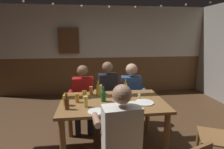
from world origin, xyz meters
name	(u,v)px	position (x,y,z in m)	size (l,w,h in m)	color
ground_plane	(112,146)	(0.00, 0.00, 0.00)	(7.35, 7.35, 0.00)	#4C331E
back_wall_upper	(101,32)	(0.00, 2.78, 1.81)	(6.13, 0.12, 1.45)	beige
back_wall_wainscot	(101,75)	(0.00, 2.78, 0.54)	(6.13, 0.12, 1.08)	brown
dining_table	(113,108)	(0.00, -0.02, 0.66)	(1.54, 0.97, 0.78)	brown
person_0	(83,95)	(-0.46, 0.68, 0.66)	(0.53, 0.52, 1.20)	#AD1919
person_1	(109,93)	(0.01, 0.68, 0.68)	(0.52, 0.56, 1.25)	black
person_2	(132,92)	(0.45, 0.68, 0.67)	(0.55, 0.56, 1.21)	#2D4C84
person_3	(120,132)	(-0.01, -0.74, 0.69)	(0.57, 0.57, 1.25)	silver
table_candle	(139,96)	(0.42, 0.01, 0.82)	(0.04, 0.04, 0.08)	#F9E08C
plate_0	(97,111)	(-0.25, -0.39, 0.79)	(0.22, 0.22, 0.01)	white
plate_1	(144,102)	(0.45, -0.16, 0.79)	(0.27, 0.27, 0.01)	white
bottle_0	(67,103)	(-0.63, -0.25, 0.87)	(0.06, 0.06, 0.22)	#593314
bottle_1	(125,89)	(0.23, 0.18, 0.89)	(0.05, 0.05, 0.28)	gold
bottle_2	(98,90)	(-0.20, 0.24, 0.87)	(0.07, 0.07, 0.25)	gold
bottle_3	(103,96)	(-0.14, -0.03, 0.86)	(0.07, 0.07, 0.23)	#195923
pint_glass_0	(86,102)	(-0.39, -0.21, 0.86)	(0.06, 0.06, 0.16)	#E5C64C
pint_glass_1	(91,91)	(-0.31, 0.31, 0.85)	(0.06, 0.06, 0.13)	gold
pint_glass_2	(66,100)	(-0.66, -0.12, 0.85)	(0.08, 0.08, 0.15)	gold
pint_glass_3	(84,95)	(-0.42, 0.14, 0.84)	(0.07, 0.07, 0.12)	gold
pint_glass_4	(100,89)	(-0.16, 0.33, 0.85)	(0.06, 0.06, 0.15)	white
pint_glass_5	(77,98)	(-0.52, -0.01, 0.84)	(0.06, 0.06, 0.13)	gold
wall_dart_cabinet	(69,41)	(-0.90, 2.65, 1.57)	(0.56, 0.15, 0.70)	brown
string_lights	(109,2)	(0.00, 0.46, 2.24)	(4.33, 0.04, 0.20)	#F9EAB2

